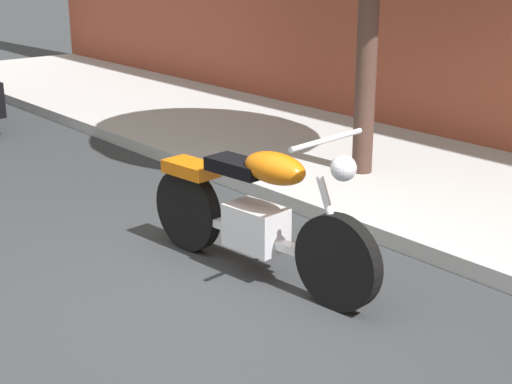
% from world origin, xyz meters
% --- Properties ---
extents(ground_plane, '(60.00, 60.00, 0.00)m').
position_xyz_m(ground_plane, '(0.00, 0.00, 0.00)').
color(ground_plane, '#303335').
extents(sidewalk, '(22.16, 2.91, 0.14)m').
position_xyz_m(sidewalk, '(0.00, 3.16, 0.07)').
color(sidewalk, '#B2B2B2').
rests_on(sidewalk, ground).
extents(motorcycle, '(2.16, 0.70, 1.16)m').
position_xyz_m(motorcycle, '(-0.21, 0.55, 0.48)').
color(motorcycle, black).
rests_on(motorcycle, ground).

